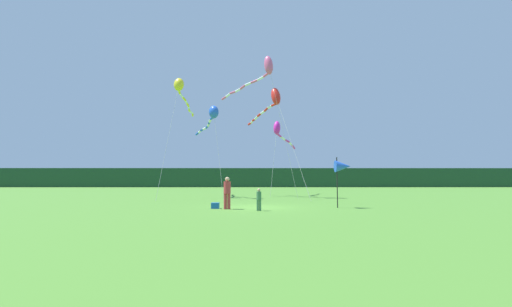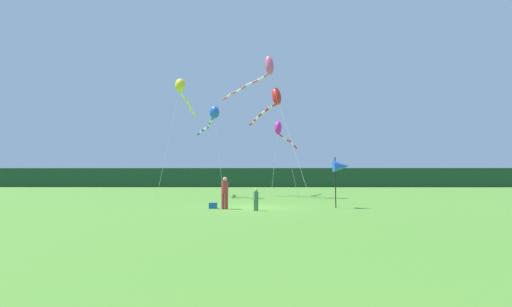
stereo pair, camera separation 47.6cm
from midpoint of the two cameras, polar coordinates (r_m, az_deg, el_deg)
ground_plane at (r=19.91m, az=-0.58°, el=-9.16°), size 120.00×120.00×0.00m
distant_treeline at (r=64.83m, az=-0.43°, el=-4.15°), size 108.00×2.82×3.62m
person_adult at (r=18.67m, az=-5.69°, el=-6.42°), size 0.39×0.39×1.77m
person_child at (r=17.65m, az=-0.28°, el=-7.66°), size 0.26×0.26×1.17m
cooler_box at (r=19.17m, az=-7.69°, el=-8.83°), size 0.44×0.37×0.32m
banner_flag_pole at (r=19.98m, az=13.95°, el=-2.20°), size 0.90×0.70×2.92m
kite_yellow at (r=32.25m, az=-13.21°, el=10.72°), size 1.02×10.37×10.94m
kite_red at (r=30.68m, az=2.50°, el=9.19°), size 4.89×9.43×9.99m
kite_blue at (r=29.64m, az=-7.95°, el=6.58°), size 3.45×6.71×8.07m
kite_rainbow at (r=31.34m, az=0.89°, el=14.15°), size 6.94×5.46×12.83m
kite_magenta at (r=33.42m, az=3.52°, el=3.94°), size 3.18×7.08×7.45m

